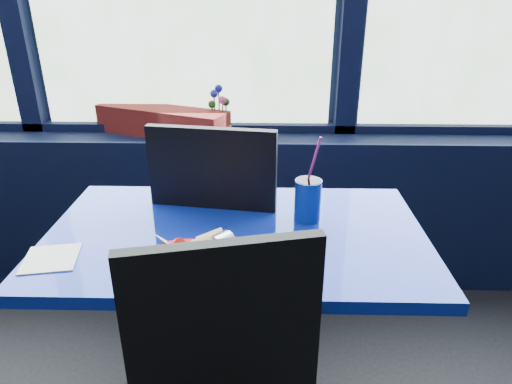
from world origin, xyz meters
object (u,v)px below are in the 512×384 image
near_table (237,279)px  flower_vase (219,123)px  food_basket (189,258)px  chair_near_back (214,227)px  ketchup_bottle (255,168)px  planter_box (162,121)px  soda_cup (308,199)px

near_table → flower_vase: flower_vase is taller
near_table → food_basket: size_ratio=3.98×
chair_near_back → ketchup_bottle: bearing=177.8°
near_table → planter_box: size_ratio=1.80×
food_basket → ketchup_bottle: 0.52m
ketchup_bottle → soda_cup: 0.26m
food_basket → near_table: bearing=39.4°
chair_near_back → flower_vase: bearing=-79.6°
near_table → chair_near_back: bearing=109.7°
chair_near_back → food_basket: 0.55m
planter_box → near_table: bearing=-42.3°
food_basket → soda_cup: 0.46m
planter_box → food_basket: (0.30, -1.09, -0.08)m
ketchup_bottle → flower_vase: bearing=108.6°
ketchup_bottle → planter_box: bearing=128.2°
food_basket → flower_vase: bearing=68.8°
soda_cup → near_table: bearing=-158.7°
chair_near_back → food_basket: size_ratio=3.45×
ketchup_bottle → soda_cup: size_ratio=0.83×
near_table → chair_near_back: (-0.11, 0.31, 0.03)m
food_basket → soda_cup: size_ratio=1.01×
flower_vase → ketchup_bottle: size_ratio=1.02×
ketchup_bottle → soda_cup: soda_cup is taller
planter_box → chair_near_back: bearing=-39.4°
flower_vase → soda_cup: flower_vase is taller
planter_box → flower_vase: (0.28, -0.05, 0.01)m
flower_vase → chair_near_back: bearing=-87.7°
near_table → planter_box: planter_box is taller
chair_near_back → flower_vase: flower_vase is taller
planter_box → flower_vase: 0.29m
near_table → food_basket: (-0.11, -0.21, 0.21)m
near_table → flower_vase: 0.89m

